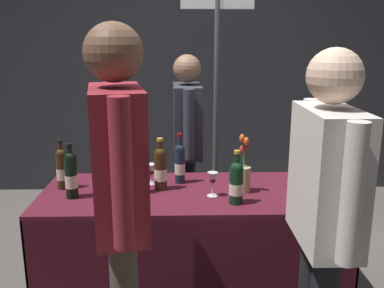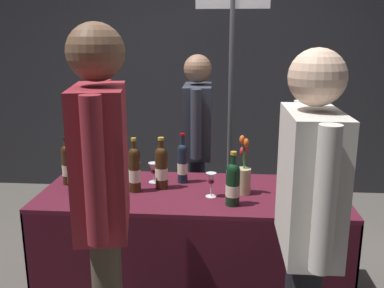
{
  "view_description": "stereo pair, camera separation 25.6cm",
  "coord_description": "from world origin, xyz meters",
  "px_view_note": "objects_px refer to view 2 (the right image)",
  "views": [
    {
      "loc": [
        -0.06,
        -2.49,
        1.68
      ],
      "look_at": [
        0.0,
        0.0,
        1.05
      ],
      "focal_mm": 40.0,
      "sensor_mm": 36.0,
      "label": 1
    },
    {
      "loc": [
        0.2,
        -2.48,
        1.68
      ],
      "look_at": [
        0.0,
        0.0,
        1.05
      ],
      "focal_mm": 40.0,
      "sensor_mm": 36.0,
      "label": 2
    }
  ],
  "objects_px": {
    "wine_glass_near_taster": "(311,192)",
    "booth_signpost": "(231,77)",
    "display_bottle_0": "(135,169)",
    "flower_vase": "(244,176)",
    "wine_glass_mid": "(154,169)",
    "taster_foreground_right": "(103,185)",
    "tasting_table": "(192,225)",
    "featured_wine_bottle": "(310,165)",
    "vendor_presenter": "(197,135)",
    "wine_glass_near_vendor": "(211,180)"
  },
  "relations": [
    {
      "from": "wine_glass_near_vendor",
      "to": "display_bottle_0",
      "type": "bearing_deg",
      "value": 173.33
    },
    {
      "from": "wine_glass_near_vendor",
      "to": "booth_signpost",
      "type": "distance_m",
      "value": 1.39
    },
    {
      "from": "featured_wine_bottle",
      "to": "wine_glass_near_vendor",
      "type": "xyz_separation_m",
      "value": [
        -0.61,
        -0.2,
        -0.05
      ]
    },
    {
      "from": "featured_wine_bottle",
      "to": "display_bottle_0",
      "type": "xyz_separation_m",
      "value": [
        -1.07,
        -0.14,
        -0.01
      ]
    },
    {
      "from": "wine_glass_near_vendor",
      "to": "wine_glass_mid",
      "type": "bearing_deg",
      "value": 148.78
    },
    {
      "from": "featured_wine_bottle",
      "to": "booth_signpost",
      "type": "relative_size",
      "value": 0.17
    },
    {
      "from": "featured_wine_bottle",
      "to": "booth_signpost",
      "type": "xyz_separation_m",
      "value": [
        -0.49,
        1.1,
        0.44
      ]
    },
    {
      "from": "featured_wine_bottle",
      "to": "wine_glass_near_taster",
      "type": "bearing_deg",
      "value": -98.88
    },
    {
      "from": "wine_glass_mid",
      "to": "vendor_presenter",
      "type": "distance_m",
      "value": 0.68
    },
    {
      "from": "wine_glass_mid",
      "to": "booth_signpost",
      "type": "bearing_deg",
      "value": 64.87
    },
    {
      "from": "vendor_presenter",
      "to": "wine_glass_near_taster",
      "type": "bearing_deg",
      "value": 33.03
    },
    {
      "from": "display_bottle_0",
      "to": "wine_glass_near_vendor",
      "type": "distance_m",
      "value": 0.47
    },
    {
      "from": "wine_glass_near_vendor",
      "to": "vendor_presenter",
      "type": "distance_m",
      "value": 0.87
    },
    {
      "from": "wine_glass_near_vendor",
      "to": "wine_glass_near_taster",
      "type": "relative_size",
      "value": 1.12
    },
    {
      "from": "wine_glass_mid",
      "to": "flower_vase",
      "type": "height_order",
      "value": "flower_vase"
    },
    {
      "from": "wine_glass_near_taster",
      "to": "booth_signpost",
      "type": "height_order",
      "value": "booth_signpost"
    },
    {
      "from": "wine_glass_mid",
      "to": "booth_signpost",
      "type": "relative_size",
      "value": 0.06
    },
    {
      "from": "featured_wine_bottle",
      "to": "display_bottle_0",
      "type": "bearing_deg",
      "value": -172.32
    },
    {
      "from": "display_bottle_0",
      "to": "flower_vase",
      "type": "xyz_separation_m",
      "value": [
        0.66,
        0.02,
        -0.03
      ]
    },
    {
      "from": "tasting_table",
      "to": "vendor_presenter",
      "type": "bearing_deg",
      "value": 91.38
    },
    {
      "from": "featured_wine_bottle",
      "to": "wine_glass_near_taster",
      "type": "xyz_separation_m",
      "value": [
        -0.05,
        -0.34,
        -0.06
      ]
    },
    {
      "from": "tasting_table",
      "to": "featured_wine_bottle",
      "type": "xyz_separation_m",
      "value": [
        0.73,
        0.11,
        0.38
      ]
    },
    {
      "from": "taster_foreground_right",
      "to": "wine_glass_near_taster",
      "type": "bearing_deg",
      "value": -72.49
    },
    {
      "from": "taster_foreground_right",
      "to": "tasting_table",
      "type": "bearing_deg",
      "value": -34.09
    },
    {
      "from": "vendor_presenter",
      "to": "booth_signpost",
      "type": "distance_m",
      "value": 0.65
    },
    {
      "from": "flower_vase",
      "to": "vendor_presenter",
      "type": "relative_size",
      "value": 0.24
    },
    {
      "from": "wine_glass_near_taster",
      "to": "booth_signpost",
      "type": "distance_m",
      "value": 1.58
    },
    {
      "from": "booth_signpost",
      "to": "wine_glass_mid",
      "type": "bearing_deg",
      "value": -115.13
    },
    {
      "from": "vendor_presenter",
      "to": "wine_glass_mid",
      "type": "bearing_deg",
      "value": -22.82
    },
    {
      "from": "display_bottle_0",
      "to": "wine_glass_near_vendor",
      "type": "relative_size",
      "value": 2.29
    },
    {
      "from": "tasting_table",
      "to": "booth_signpost",
      "type": "relative_size",
      "value": 0.88
    },
    {
      "from": "display_bottle_0",
      "to": "wine_glass_near_vendor",
      "type": "bearing_deg",
      "value": -6.67
    },
    {
      "from": "flower_vase",
      "to": "display_bottle_0",
      "type": "bearing_deg",
      "value": -178.65
    },
    {
      "from": "taster_foreground_right",
      "to": "wine_glass_near_vendor",
      "type": "bearing_deg",
      "value": -44.22
    },
    {
      "from": "tasting_table",
      "to": "vendor_presenter",
      "type": "xyz_separation_m",
      "value": [
        -0.02,
        0.77,
        0.4
      ]
    },
    {
      "from": "display_bottle_0",
      "to": "flower_vase",
      "type": "height_order",
      "value": "flower_vase"
    },
    {
      "from": "booth_signpost",
      "to": "vendor_presenter",
      "type": "bearing_deg",
      "value": -120.41
    },
    {
      "from": "featured_wine_bottle",
      "to": "wine_glass_near_taster",
      "type": "relative_size",
      "value": 2.72
    },
    {
      "from": "flower_vase",
      "to": "vendor_presenter",
      "type": "bearing_deg",
      "value": 112.81
    },
    {
      "from": "wine_glass_near_vendor",
      "to": "vendor_presenter",
      "type": "xyz_separation_m",
      "value": [
        -0.14,
        0.86,
        0.07
      ]
    },
    {
      "from": "tasting_table",
      "to": "featured_wine_bottle",
      "type": "height_order",
      "value": "featured_wine_bottle"
    },
    {
      "from": "wine_glass_mid",
      "to": "booth_signpost",
      "type": "xyz_separation_m",
      "value": [
        0.5,
        1.07,
        0.5
      ]
    },
    {
      "from": "wine_glass_mid",
      "to": "flower_vase",
      "type": "xyz_separation_m",
      "value": [
        0.57,
        -0.16,
        0.02
      ]
    },
    {
      "from": "wine_glass_near_vendor",
      "to": "wine_glass_near_taster",
      "type": "bearing_deg",
      "value": -14.18
    },
    {
      "from": "wine_glass_near_taster",
      "to": "booth_signpost",
      "type": "relative_size",
      "value": 0.06
    },
    {
      "from": "wine_glass_near_vendor",
      "to": "wine_glass_near_taster",
      "type": "distance_m",
      "value": 0.57
    },
    {
      "from": "wine_glass_near_taster",
      "to": "flower_vase",
      "type": "xyz_separation_m",
      "value": [
        -0.36,
        0.21,
        0.02
      ]
    },
    {
      "from": "wine_glass_mid",
      "to": "display_bottle_0",
      "type": "bearing_deg",
      "value": -116.33
    },
    {
      "from": "tasting_table",
      "to": "flower_vase",
      "type": "relative_size",
      "value": 5.08
    },
    {
      "from": "wine_glass_near_vendor",
      "to": "flower_vase",
      "type": "relative_size",
      "value": 0.41
    }
  ]
}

